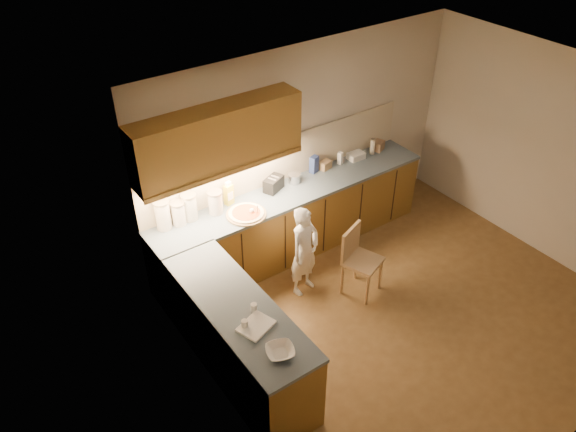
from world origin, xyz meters
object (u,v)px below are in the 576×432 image
at_px(pizza_on_board, 246,214).
at_px(oil_jug, 229,194).
at_px(child, 304,251).
at_px(toaster, 274,184).
at_px(wooden_chair, 358,256).

xyz_separation_m(pizza_on_board, oil_jug, (-0.04, 0.31, 0.12)).
relative_size(pizza_on_board, child, 0.40).
xyz_separation_m(pizza_on_board, child, (0.41, -0.58, -0.36)).
relative_size(child, toaster, 3.81).
bearing_deg(oil_jug, pizza_on_board, -82.08).
relative_size(pizza_on_board, oil_jug, 1.53).
relative_size(wooden_chair, toaster, 2.86).
height_order(pizza_on_board, oil_jug, oil_jug).
height_order(child, oil_jug, oil_jug).
bearing_deg(child, oil_jug, 102.26).
distance_m(child, wooden_chair, 0.63).
bearing_deg(wooden_chair, pizza_on_board, 113.86).
relative_size(oil_jug, toaster, 1.00).
distance_m(oil_jug, toaster, 0.60).
bearing_deg(toaster, child, -123.55).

